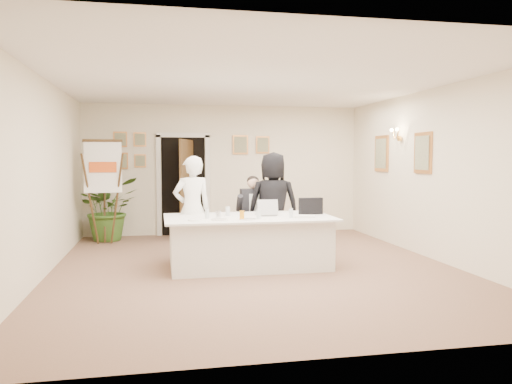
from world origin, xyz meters
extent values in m
plane|color=brown|center=(0.00, 0.00, 0.00)|extent=(7.00, 7.00, 0.00)
cube|color=white|center=(0.00, 0.00, 2.80)|extent=(6.00, 7.00, 0.02)
cube|color=white|center=(0.00, 3.50, 1.40)|extent=(6.00, 0.10, 2.80)
cube|color=white|center=(0.00, -3.50, 1.40)|extent=(6.00, 0.10, 2.80)
cube|color=white|center=(-3.00, 0.00, 1.40)|extent=(0.10, 7.00, 2.80)
cube|color=white|center=(3.00, 0.00, 1.40)|extent=(0.10, 7.00, 2.80)
cube|color=black|center=(-0.90, 3.47, 1.05)|extent=(0.92, 0.06, 2.10)
cube|color=white|center=(-1.42, 3.44, 1.05)|extent=(0.10, 0.06, 2.20)
cube|color=white|center=(-0.38, 3.44, 1.05)|extent=(0.10, 0.06, 2.20)
cube|color=#3F2B14|center=(-0.85, 3.05, 1.03)|extent=(0.33, 0.81, 2.02)
cube|color=white|center=(-0.08, 0.07, 0.38)|extent=(2.36, 1.18, 0.75)
cube|color=white|center=(-0.08, 0.07, 0.76)|extent=(2.54, 1.36, 0.03)
cube|color=white|center=(-2.45, 2.39, 1.49)|extent=(0.69, 0.24, 0.96)
imported|color=white|center=(-0.90, 0.60, 0.85)|extent=(0.69, 0.53, 1.70)
imported|color=black|center=(0.50, 0.90, 0.88)|extent=(0.94, 0.68, 1.76)
imported|color=#365C1E|center=(-2.41, 3.01, 0.64)|extent=(1.39, 1.29, 1.29)
cube|color=black|center=(0.94, 0.18, 0.91)|extent=(0.37, 0.11, 0.26)
cube|color=white|center=(0.73, -0.21, 0.79)|extent=(0.35, 0.30, 0.03)
cylinder|color=white|center=(-0.92, -0.27, 0.78)|extent=(0.22, 0.22, 0.01)
cylinder|color=white|center=(-0.57, -0.29, 0.78)|extent=(0.30, 0.30, 0.01)
cylinder|color=white|center=(-0.16, -0.32, 0.78)|extent=(0.29, 0.29, 0.01)
cylinder|color=silver|center=(-0.73, -0.07, 0.84)|extent=(0.07, 0.07, 0.14)
cylinder|color=silver|center=(0.01, -0.25, 0.84)|extent=(0.08, 0.08, 0.14)
cylinder|color=silver|center=(0.51, -0.21, 0.84)|extent=(0.06, 0.06, 0.14)
cylinder|color=silver|center=(-0.38, 0.25, 0.84)|extent=(0.07, 0.07, 0.14)
cylinder|color=orange|center=(-0.25, -0.31, 0.84)|extent=(0.08, 0.08, 0.13)
cylinder|color=silver|center=(-0.55, -0.02, 0.83)|extent=(0.09, 0.09, 0.11)
camera|label=1|loc=(-1.41, -7.36, 1.68)|focal=35.00mm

